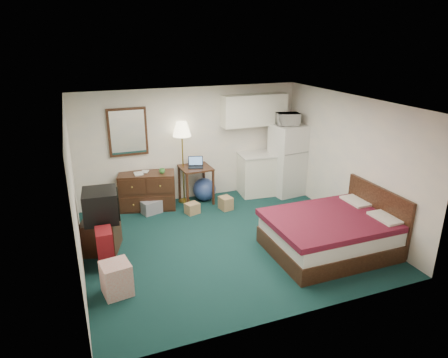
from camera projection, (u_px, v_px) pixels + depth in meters
name	position (u px, v px, depth m)	size (l,w,h in m)	color
floor	(228.00, 240.00, 7.28)	(5.00, 4.50, 0.01)	black
ceiling	(228.00, 103.00, 6.43)	(5.00, 4.50, 0.01)	silver
walls	(228.00, 176.00, 6.86)	(5.01, 4.51, 2.50)	silver
mirror	(128.00, 132.00, 8.22)	(0.80, 0.06, 1.00)	white
upper_cabinets	(254.00, 110.00, 8.93)	(1.50, 0.35, 0.70)	white
headboard	(377.00, 214.00, 7.07)	(0.06, 1.56, 1.00)	black
dresser	(147.00, 191.00, 8.53)	(1.17, 0.53, 0.80)	black
floor_lamp	(183.00, 163.00, 8.69)	(0.39, 0.39, 1.81)	gold
desk	(196.00, 185.00, 8.84)	(0.65, 0.65, 0.82)	black
exercise_ball	(204.00, 189.00, 8.98)	(0.52, 0.52, 0.52)	navy
kitchen_counter	(258.00, 174.00, 9.31)	(0.86, 0.65, 0.94)	white
fridge	(287.00, 160.00, 9.19)	(0.68, 0.68, 1.64)	silver
bed	(329.00, 235.00, 6.82)	(1.99, 1.56, 0.64)	#470415
tv_stand	(101.00, 234.00, 6.89)	(0.58, 0.63, 0.58)	black
suitcase	(105.00, 248.00, 6.37)	(0.25, 0.40, 0.65)	maroon
retail_box	(116.00, 279.00, 5.71)	(0.39, 0.39, 0.49)	silver
file_bin	(151.00, 207.00, 8.37)	(0.39, 0.29, 0.27)	gray
cardboard_box_a	(192.00, 208.00, 8.35)	(0.27, 0.23, 0.23)	#927659
cardboard_box_b	(226.00, 203.00, 8.55)	(0.23, 0.28, 0.28)	#927659
laptop	(196.00, 163.00, 8.62)	(0.32, 0.26, 0.22)	black
crt_tv	(101.00, 206.00, 6.68)	(0.58, 0.62, 0.53)	black
microwave	(288.00, 118.00, 8.82)	(0.49, 0.27, 0.33)	silver
book_a	(134.00, 169.00, 8.26)	(0.18, 0.02, 0.25)	#927659
book_b	(141.00, 168.00, 8.42)	(0.15, 0.02, 0.20)	#927659
mug	(162.00, 170.00, 8.36)	(0.13, 0.10, 0.13)	#459441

